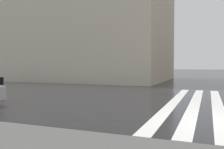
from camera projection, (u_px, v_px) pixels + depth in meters
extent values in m
plane|color=black|center=(212.00, 122.00, 7.98)|extent=(220.00, 220.00, 0.00)
cube|color=silver|center=(217.00, 104.00, 11.60)|extent=(13.00, 0.50, 0.01)
cube|color=silver|center=(195.00, 103.00, 11.97)|extent=(13.00, 0.50, 0.01)
cube|color=silver|center=(174.00, 102.00, 12.34)|extent=(13.00, 0.50, 0.01)
cube|color=beige|center=(77.00, 0.00, 32.35)|extent=(15.30, 23.17, 20.94)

